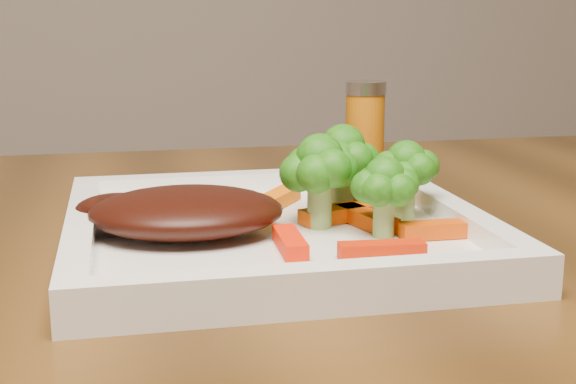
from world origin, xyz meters
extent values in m
cube|color=white|center=(-0.21, 0.05, 0.76)|extent=(0.27, 0.27, 0.01)
ellipsoid|color=#340D07|center=(-0.27, 0.05, 0.78)|extent=(0.13, 0.11, 0.03)
cube|color=red|center=(-0.16, -0.03, 0.77)|extent=(0.05, 0.02, 0.01)
cube|color=#C83F03|center=(-0.11, 0.00, 0.77)|extent=(0.06, 0.02, 0.01)
cube|color=#F41F03|center=(-0.21, -0.01, 0.77)|extent=(0.02, 0.05, 0.01)
cube|color=#D06603|center=(-0.12, 0.10, 0.77)|extent=(0.07, 0.02, 0.01)
cube|color=#F76804|center=(-0.20, 0.11, 0.77)|extent=(0.05, 0.06, 0.01)
cube|color=#E24303|center=(-0.15, 0.04, 0.77)|extent=(0.03, 0.06, 0.01)
cube|color=#E24E03|center=(-0.16, 0.06, 0.77)|extent=(0.06, 0.03, 0.01)
cylinder|color=#B7600A|center=(-0.09, 0.25, 0.80)|extent=(0.04, 0.04, 0.09)
camera|label=1|loc=(-0.31, -0.46, 0.91)|focal=50.00mm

